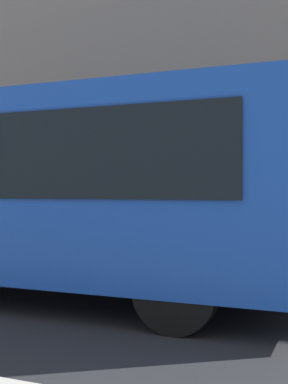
{
  "coord_description": "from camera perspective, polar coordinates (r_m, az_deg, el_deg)",
  "views": [
    {
      "loc": [
        -0.66,
        6.82,
        1.67
      ],
      "look_at": [
        2.12,
        0.05,
        1.63
      ],
      "focal_mm": 47.24,
      "sensor_mm": 36.0,
      "label": 1
    }
  ],
  "objects": [
    {
      "name": "red_bus",
      "position": [
        8.21,
        -14.22,
        0.4
      ],
      "size": [
        9.05,
        2.54,
        3.08
      ],
      "color": "#1947AD",
      "rests_on": "ground_plane"
    }
  ]
}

